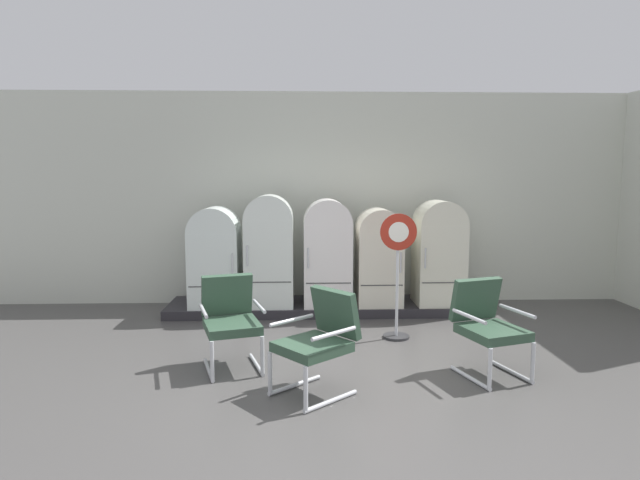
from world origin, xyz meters
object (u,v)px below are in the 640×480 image
object	(u,v)px
refrigerator_3	(378,254)
refrigerator_4	(439,250)
refrigerator_0	(215,254)
sign_stand	(397,279)
refrigerator_1	(269,247)
armchair_left	(230,317)
refrigerator_2	(327,249)
armchair_right	(487,323)
armchair_center	(320,337)

from	to	relation	value
refrigerator_3	refrigerator_4	size ratio (longest dim) A/B	0.92
refrigerator_0	sign_stand	world-z (taller)	refrigerator_0
refrigerator_3	refrigerator_1	bearing A→B (deg)	-177.96
armchair_left	sign_stand	xyz separation A→B (m)	(1.89, 0.89, 0.21)
sign_stand	refrigerator_0	bearing A→B (deg)	152.70
refrigerator_3	refrigerator_2	bearing A→B (deg)	-177.64
refrigerator_1	armchair_left	xyz separation A→B (m)	(-0.28, -2.07, -0.43)
refrigerator_4	armchair_left	bearing A→B (deg)	-142.07
armchair_right	refrigerator_4	bearing A→B (deg)	86.93
refrigerator_4	armchair_center	size ratio (longest dim) A/B	1.58
armchair_right	armchair_center	bearing A→B (deg)	-166.45
refrigerator_1	armchair_left	distance (m)	2.14
sign_stand	refrigerator_3	bearing A→B (deg)	92.35
refrigerator_1	armchair_left	bearing A→B (deg)	-97.78
armchair_center	armchair_left	bearing A→B (deg)	141.78
refrigerator_2	sign_stand	distance (m)	1.45
refrigerator_0	armchair_left	size ratio (longest dim) A/B	1.48
armchair_center	sign_stand	distance (m)	1.89
armchair_center	refrigerator_4	bearing A→B (deg)	57.24
sign_stand	armchair_left	bearing A→B (deg)	-154.71
refrigerator_4	armchair_left	distance (m)	3.44
refrigerator_0	sign_stand	bearing A→B (deg)	-27.30
refrigerator_0	sign_stand	distance (m)	2.67
refrigerator_0	armchair_left	bearing A→B (deg)	-77.19
refrigerator_4	sign_stand	xyz separation A→B (m)	(-0.81, -1.21, -0.18)
refrigerator_0	armchair_right	xyz separation A→B (m)	(3.05, -2.41, -0.34)
refrigerator_3	armchair_center	bearing A→B (deg)	-108.40
refrigerator_1	refrigerator_3	bearing A→B (deg)	2.04
refrigerator_0	armchair_center	bearing A→B (deg)	-64.00
refrigerator_3	refrigerator_4	distance (m)	0.87
refrigerator_2	refrigerator_0	bearing A→B (deg)	179.51
refrigerator_0	refrigerator_3	bearing A→B (deg)	0.41
refrigerator_3	armchair_right	distance (m)	2.56
refrigerator_2	armchair_right	size ratio (longest dim) A/B	1.60
refrigerator_0	refrigerator_3	size ratio (longest dim) A/B	1.02
refrigerator_0	refrigerator_2	bearing A→B (deg)	-0.49
armchair_left	armchair_right	distance (m)	2.59
armchair_left	armchair_center	xyz separation A→B (m)	(0.89, -0.70, 0.00)
armchair_left	armchair_right	bearing A→B (deg)	-6.65
refrigerator_1	refrigerator_2	world-z (taller)	refrigerator_1
refrigerator_1	refrigerator_4	bearing A→B (deg)	0.67
refrigerator_1	armchair_center	world-z (taller)	refrigerator_1
refrigerator_0	armchair_right	size ratio (longest dim) A/B	1.48
refrigerator_2	sign_stand	xyz separation A→B (m)	(0.78, -1.21, -0.19)
refrigerator_3	armchair_center	size ratio (longest dim) A/B	1.46
armchair_left	refrigerator_4	bearing A→B (deg)	37.93
refrigerator_0	refrigerator_4	size ratio (longest dim) A/B	0.94
refrigerator_0	sign_stand	size ratio (longest dim) A/B	0.92
armchair_right	armchair_center	size ratio (longest dim) A/B	1.00
refrigerator_0	refrigerator_1	bearing A→B (deg)	-2.90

